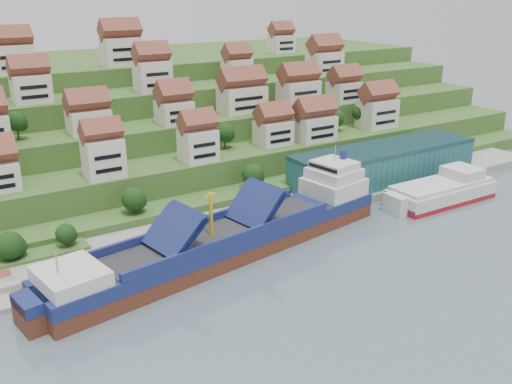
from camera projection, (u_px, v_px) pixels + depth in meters
ground at (268, 247)px, 129.43m from camera, size 300.00×300.00×0.00m
quay at (300, 205)px, 151.06m from camera, size 180.00×14.00×2.20m
hillside at (112, 118)px, 208.08m from camera, size 260.00×128.00×31.00m
hillside_village at (155, 102)px, 167.86m from camera, size 158.13×64.85×29.17m
hillside_trees at (168, 145)px, 154.45m from camera, size 144.90×62.82×31.07m
warehouse at (384, 163)px, 166.73m from camera, size 60.00×15.00×10.00m
flagpole at (306, 192)px, 144.18m from camera, size 1.28×0.16×8.00m
cargo_ship at (236, 238)px, 125.90m from camera, size 85.10×26.09×18.73m
second_ship at (443, 191)px, 156.45m from camera, size 31.96×12.13×9.23m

